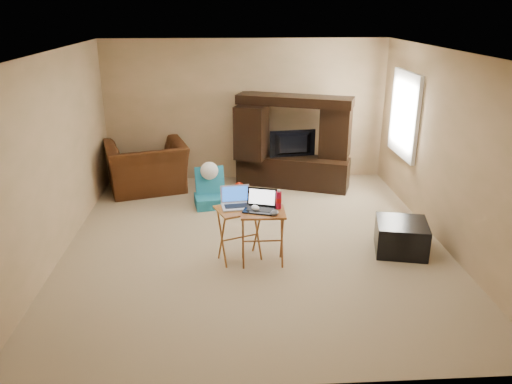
{
  "coord_description": "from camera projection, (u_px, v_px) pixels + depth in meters",
  "views": [
    {
      "loc": [
        -0.36,
        -6.1,
        3.01
      ],
      "look_at": [
        0.0,
        -0.2,
        0.8
      ],
      "focal_mm": 35.0,
      "sensor_mm": 36.0,
      "label": 1
    }
  ],
  "objects": [
    {
      "name": "tray_table_right",
      "position": [
        262.0,
        238.0,
        6.11
      ],
      "size": [
        0.54,
        0.43,
        0.7
      ],
      "primitive_type": "cube",
      "rotation": [
        0.0,
        0.0,
        -0.01
      ],
      "color": "#945E23",
      "rests_on": "floor"
    },
    {
      "name": "window_pane",
      "position": [
        406.0,
        115.0,
        7.88
      ],
      "size": [
        0.0,
        1.2,
        1.2
      ],
      "primitive_type": "plane",
      "rotation": [
        1.57,
        0.0,
        -1.57
      ],
      "color": "white",
      "rests_on": "ground"
    },
    {
      "name": "wall_right",
      "position": [
        447.0,
        150.0,
        6.49
      ],
      "size": [
        0.0,
        5.5,
        5.5
      ],
      "primitive_type": "plane",
      "rotation": [
        1.57,
        0.0,
        -1.57
      ],
      "color": "tan",
      "rests_on": "ground"
    },
    {
      "name": "wall_front",
      "position": [
        276.0,
        254.0,
        3.77
      ],
      "size": [
        5.0,
        0.0,
        5.0
      ],
      "primitive_type": "plane",
      "rotation": [
        -1.57,
        0.0,
        0.0
      ],
      "color": "tan",
      "rests_on": "ground"
    },
    {
      "name": "ceiling",
      "position": [
        255.0,
        52.0,
        5.91
      ],
      "size": [
        5.5,
        5.5,
        0.0
      ],
      "primitive_type": "plane",
      "rotation": [
        3.14,
        0.0,
        0.0
      ],
      "color": "silver",
      "rests_on": "ground"
    },
    {
      "name": "recliner",
      "position": [
        147.0,
        167.0,
        8.55
      ],
      "size": [
        1.57,
        1.46,
        0.84
      ],
      "primitive_type": "imported",
      "rotation": [
        0.0,
        0.0,
        3.43
      ],
      "color": "#4B2410",
      "rests_on": "floor"
    },
    {
      "name": "wall_left",
      "position": [
        55.0,
        157.0,
        6.2
      ],
      "size": [
        0.0,
        5.5,
        5.5
      ],
      "primitive_type": "plane",
      "rotation": [
        1.57,
        0.0,
        1.57
      ],
      "color": "tan",
      "rests_on": "ground"
    },
    {
      "name": "wall_back",
      "position": [
        246.0,
        111.0,
        8.91
      ],
      "size": [
        5.0,
        0.0,
        5.0
      ],
      "primitive_type": "plane",
      "rotation": [
        1.57,
        0.0,
        0.0
      ],
      "color": "tan",
      "rests_on": "ground"
    },
    {
      "name": "plush_toy",
      "position": [
        239.0,
        193.0,
        8.02
      ],
      "size": [
        0.33,
        0.28,
        0.37
      ],
      "primitive_type": null,
      "color": "red",
      "rests_on": "floor"
    },
    {
      "name": "water_bottle",
      "position": [
        279.0,
        200.0,
        6.03
      ],
      "size": [
        0.07,
        0.07,
        0.21
      ],
      "primitive_type": "cylinder",
      "color": "#B90B2A",
      "rests_on": "tray_table_right"
    },
    {
      "name": "television",
      "position": [
        294.0,
        145.0,
        8.6
      ],
      "size": [
        0.82,
        0.23,
        0.47
      ],
      "primitive_type": "imported",
      "rotation": [
        0.0,
        0.0,
        3.29
      ],
      "color": "black",
      "rests_on": "entertainment_center"
    },
    {
      "name": "ottoman",
      "position": [
        401.0,
        237.0,
        6.46
      ],
      "size": [
        0.76,
        0.76,
        0.41
      ],
      "primitive_type": "cube",
      "rotation": [
        0.0,
        0.0,
        -0.23
      ],
      "color": "black",
      "rests_on": "floor"
    },
    {
      "name": "floor",
      "position": [
        255.0,
        242.0,
        6.78
      ],
      "size": [
        5.5,
        5.5,
        0.0
      ],
      "primitive_type": "plane",
      "color": "tan",
      "rests_on": "ground"
    },
    {
      "name": "child_rocker",
      "position": [
        210.0,
        188.0,
        7.88
      ],
      "size": [
        0.54,
        0.6,
        0.62
      ],
      "primitive_type": null,
      "rotation": [
        0.0,
        0.0,
        0.16
      ],
      "color": "#1A7290",
      "rests_on": "floor"
    },
    {
      "name": "mouse_right",
      "position": [
        274.0,
        213.0,
        5.87
      ],
      "size": [
        0.14,
        0.17,
        0.06
      ],
      "primitive_type": "ellipsoid",
      "rotation": [
        0.0,
        0.0,
        -0.39
      ],
      "color": "#3F3F44",
      "rests_on": "tray_table_right"
    },
    {
      "name": "tray_table_left",
      "position": [
        240.0,
        234.0,
        6.2
      ],
      "size": [
        0.65,
        0.59,
        0.7
      ],
      "primitive_type": "cube",
      "rotation": [
        0.0,
        0.0,
        0.37
      ],
      "color": "#AB6F29",
      "rests_on": "floor"
    },
    {
      "name": "push_toy",
      "position": [
        331.0,
        176.0,
        8.78
      ],
      "size": [
        0.53,
        0.38,
        0.39
      ],
      "primitive_type": null,
      "rotation": [
        0.0,
        0.0,
        0.01
      ],
      "color": "blue",
      "rests_on": "floor"
    },
    {
      "name": "laptop_right",
      "position": [
        259.0,
        201.0,
        5.96
      ],
      "size": [
        0.44,
        0.39,
        0.24
      ],
      "primitive_type": "cube",
      "rotation": [
        0.0,
        0.0,
        -0.3
      ],
      "color": "black",
      "rests_on": "tray_table_right"
    },
    {
      "name": "mouse_left",
      "position": [
        255.0,
        208.0,
        6.01
      ],
      "size": [
        0.13,
        0.16,
        0.06
      ],
      "primitive_type": "ellipsoid",
      "rotation": [
        0.0,
        0.0,
        0.32
      ],
      "color": "white",
      "rests_on": "tray_table_left"
    },
    {
      "name": "entertainment_center",
      "position": [
        293.0,
        142.0,
        8.63
      ],
      "size": [
        2.0,
        1.14,
        1.6
      ],
      "primitive_type": "cube",
      "rotation": [
        0.0,
        0.0,
        -0.36
      ],
      "color": "black",
      "rests_on": "floor"
    },
    {
      "name": "laptop_left",
      "position": [
        237.0,
        198.0,
        6.06
      ],
      "size": [
        0.4,
        0.34,
        0.24
      ],
      "primitive_type": "cube",
      "rotation": [
        0.0,
        0.0,
        0.13
      ],
      "color": "silver",
      "rests_on": "tray_table_left"
    },
    {
      "name": "window_frame",
      "position": [
        404.0,
        115.0,
        7.88
      ],
      "size": [
        0.06,
        1.14,
        1.34
      ],
      "primitive_type": "cube",
      "color": "white",
      "rests_on": "ground"
    }
  ]
}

